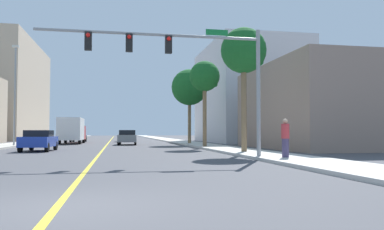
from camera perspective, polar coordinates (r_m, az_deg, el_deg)
The scene contains 17 objects.
ground at distance 49.17m, azimuth -12.18°, elevation -4.00°, with size 192.00×192.00×0.00m, color #47474C.
sidewalk_left at distance 50.18m, azimuth -22.58°, elevation -3.75°, with size 3.15×168.00×0.15m, color #B2ADA3.
sidewalk_right at distance 49.80m, azimuth -1.70°, elevation -3.95°, with size 3.15×168.00×0.15m, color beige.
lane_marking_center at distance 49.17m, azimuth -12.18°, elevation -3.99°, with size 0.16×144.00×0.01m, color yellow.
building_right_near at distance 34.24m, azimuth 20.56°, elevation 1.11°, with size 12.53×14.48×6.79m, color gray.
building_right_far at distance 52.39m, azimuth 8.27°, elevation 3.02°, with size 11.15×17.40×12.69m, color silver.
traffic_signal_mast at distance 18.64m, azimuth -0.87°, elevation 8.29°, with size 10.63×0.36×6.24m.
street_lamp at distance 38.04m, azimuth -24.63°, elevation 3.35°, with size 0.56×0.28×8.96m.
palm_near at distance 24.11m, azimuth 7.61°, elevation 9.17°, with size 2.79×2.79×7.55m.
palm_mid at distance 32.12m, azimuth 1.87°, elevation 5.53°, with size 2.51×2.51×7.04m.
palm_far at distance 40.59m, azimuth -0.37°, elevation 4.06°, with size 3.78×3.78×7.75m.
car_blue at distance 28.84m, azimuth -21.61°, elevation -3.48°, with size 1.99×4.17×1.45m.
car_black at distance 52.82m, azimuth -16.40°, elevation -3.07°, with size 1.89×3.88×1.36m.
car_white at distance 52.87m, azimuth -9.82°, elevation -3.06°, with size 2.00×4.06×1.53m.
car_gray at distance 40.61m, azimuth -9.50°, elevation -3.25°, with size 2.07×4.65×1.52m.
delivery_truck at distance 45.57m, azimuth -17.27°, elevation -2.12°, with size 2.42×7.52×2.86m.
pedestrian at distance 18.56m, azimuth 13.58°, elevation -3.30°, with size 0.38×0.38×1.80m.
Camera 1 is at (1.05, -7.14, 1.34)m, focal length 36.21 mm.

